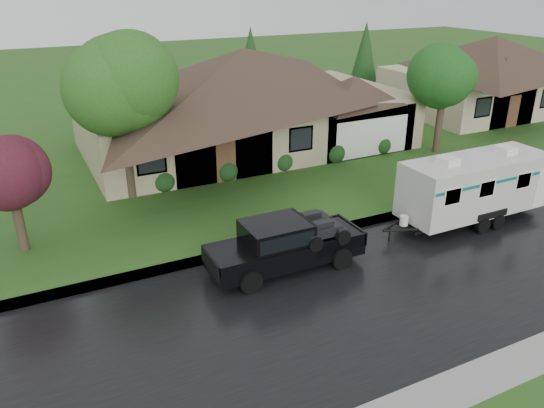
{
  "coord_description": "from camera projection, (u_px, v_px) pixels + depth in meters",
  "views": [
    {
      "loc": [
        -10.06,
        -13.74,
        9.47
      ],
      "look_at": [
        -2.23,
        2.0,
        1.84
      ],
      "focal_mm": 35.0,
      "sensor_mm": 36.0,
      "label": 1
    }
  ],
  "objects": [
    {
      "name": "ground",
      "position": [
        352.0,
        259.0,
        19.16
      ],
      "size": [
        140.0,
        140.0,
        0.0
      ],
      "primitive_type": "plane",
      "color": "#29531A",
      "rests_on": "ground"
    },
    {
      "name": "tree_left_green",
      "position": [
        120.0,
        88.0,
        22.24
      ],
      "size": [
        4.31,
        4.31,
        7.13
      ],
      "color": "#382B1E",
      "rests_on": "lawn"
    },
    {
      "name": "tree_red",
      "position": [
        8.0,
        170.0,
        18.29
      ],
      "size": [
        2.72,
        2.72,
        4.51
      ],
      "color": "#382B1E",
      "rests_on": "lawn"
    },
    {
      "name": "shrub_row",
      "position": [
        282.0,
        160.0,
        27.36
      ],
      "size": [
        13.6,
        1.0,
        1.0
      ],
      "color": "#143814",
      "rests_on": "lawn"
    },
    {
      "name": "lawn",
      "position": [
        208.0,
        147.0,
        31.45
      ],
      "size": [
        140.0,
        26.0,
        0.15
      ],
      "primitive_type": "cube",
      "color": "#29531A",
      "rests_on": "ground"
    },
    {
      "name": "pickup_truck",
      "position": [
        283.0,
        243.0,
        18.22
      ],
      "size": [
        5.48,
        2.08,
        1.83
      ],
      "color": "black",
      "rests_on": "ground"
    },
    {
      "name": "house_main",
      "position": [
        251.0,
        87.0,
        30.03
      ],
      "size": [
        19.44,
        10.8,
        6.9
      ],
      "color": "tan",
      "rests_on": "lawn"
    },
    {
      "name": "house_neighbor",
      "position": [
        497.0,
        66.0,
        38.71
      ],
      "size": [
        15.12,
        9.72,
        6.45
      ],
      "color": "tan",
      "rests_on": "lawn"
    },
    {
      "name": "travel_trailer",
      "position": [
        474.0,
        185.0,
        21.56
      ],
      "size": [
        6.75,
        2.37,
        3.03
      ],
      "color": "silver",
      "rests_on": "ground"
    },
    {
      "name": "road",
      "position": [
        386.0,
        286.0,
        17.52
      ],
      "size": [
        140.0,
        8.0,
        0.01
      ],
      "primitive_type": "cube",
      "color": "black",
      "rests_on": "ground"
    },
    {
      "name": "curb",
      "position": [
        320.0,
        233.0,
        20.98
      ],
      "size": [
        140.0,
        0.5,
        0.15
      ],
      "primitive_type": "cube",
      "color": "gray",
      "rests_on": "ground"
    },
    {
      "name": "tree_right_green",
      "position": [
        444.0,
        82.0,
        28.72
      ],
      "size": [
        3.47,
        3.47,
        5.74
      ],
      "color": "#382B1E",
      "rests_on": "lawn"
    }
  ]
}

